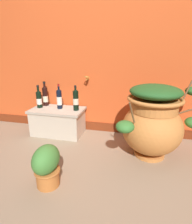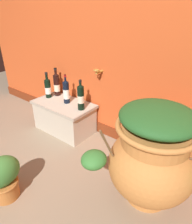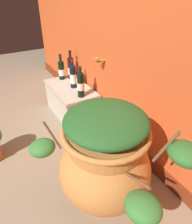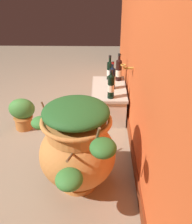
{
  "view_description": "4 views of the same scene",
  "coord_description": "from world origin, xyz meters",
  "px_view_note": "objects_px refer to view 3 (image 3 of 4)",
  "views": [
    {
      "loc": [
        0.37,
        -1.17,
        1.06
      ],
      "look_at": [
        -0.07,
        0.7,
        0.41
      ],
      "focal_mm": 28.56,
      "sensor_mm": 36.0,
      "label": 1
    },
    {
      "loc": [
        0.92,
        -0.5,
        1.31
      ],
      "look_at": [
        -0.12,
        0.82,
        0.43
      ],
      "focal_mm": 32.46,
      "sensor_mm": 36.0,
      "label": 2
    },
    {
      "loc": [
        1.37,
        0.06,
        1.39
      ],
      "look_at": [
        0.07,
        0.81,
        0.43
      ],
      "focal_mm": 33.84,
      "sensor_mm": 36.0,
      "label": 3
    },
    {
      "loc": [
        2.26,
        0.78,
        1.69
      ],
      "look_at": [
        0.02,
        0.74,
        0.4
      ],
      "focal_mm": 43.75,
      "sensor_mm": 36.0,
      "label": 4
    }
  ],
  "objects_px": {
    "wine_bottle_left": "(81,84)",
    "wine_bottle_back": "(71,67)",
    "wine_bottle_right": "(61,69)",
    "wine_bottle_middle": "(73,76)",
    "terracotta_urn": "(105,160)"
  },
  "relations": [
    {
      "from": "wine_bottle_left",
      "to": "wine_bottle_right",
      "type": "height_order",
      "value": "wine_bottle_left"
    },
    {
      "from": "terracotta_urn",
      "to": "wine_bottle_back",
      "type": "bearing_deg",
      "value": 164.2
    },
    {
      "from": "terracotta_urn",
      "to": "wine_bottle_right",
      "type": "relative_size",
      "value": 2.76
    },
    {
      "from": "terracotta_urn",
      "to": "wine_bottle_right",
      "type": "height_order",
      "value": "terracotta_urn"
    },
    {
      "from": "wine_bottle_middle",
      "to": "wine_bottle_right",
      "type": "relative_size",
      "value": 1.07
    },
    {
      "from": "wine_bottle_right",
      "to": "wine_bottle_left",
      "type": "bearing_deg",
      "value": -0.05
    },
    {
      "from": "terracotta_urn",
      "to": "wine_bottle_back",
      "type": "height_order",
      "value": "terracotta_urn"
    },
    {
      "from": "wine_bottle_left",
      "to": "wine_bottle_right",
      "type": "xyz_separation_m",
      "value": [
        -0.52,
        0.0,
        -0.02
      ]
    },
    {
      "from": "wine_bottle_back",
      "to": "wine_bottle_left",
      "type": "bearing_deg",
      "value": -12.69
    },
    {
      "from": "terracotta_urn",
      "to": "wine_bottle_right",
      "type": "bearing_deg",
      "value": 168.61
    },
    {
      "from": "wine_bottle_left",
      "to": "wine_bottle_middle",
      "type": "relative_size",
      "value": 0.99
    },
    {
      "from": "terracotta_urn",
      "to": "wine_bottle_back",
      "type": "distance_m",
      "value": 1.47
    },
    {
      "from": "terracotta_urn",
      "to": "wine_bottle_left",
      "type": "relative_size",
      "value": 2.6
    },
    {
      "from": "wine_bottle_left",
      "to": "wine_bottle_back",
      "type": "relative_size",
      "value": 0.96
    },
    {
      "from": "wine_bottle_right",
      "to": "wine_bottle_back",
      "type": "relative_size",
      "value": 0.9
    }
  ]
}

